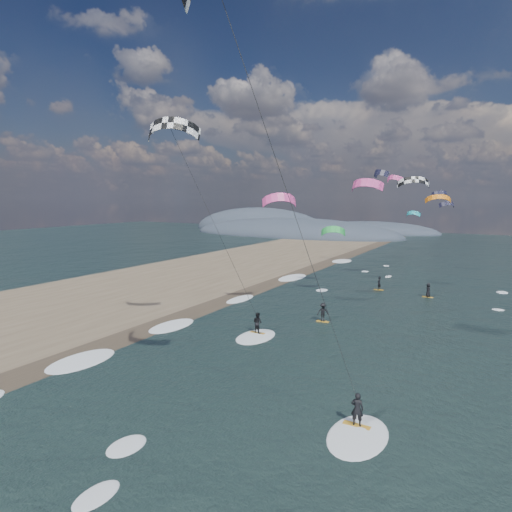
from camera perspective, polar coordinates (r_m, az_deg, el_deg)
The scene contains 9 objects.
ground at distance 20.33m, azimuth -16.12°, elevation -24.45°, with size 260.00×260.00×0.00m, color black.
sand_strip at distance 43.96m, azimuth -28.66°, elevation -7.32°, with size 26.00×240.00×0.00m, color brown.
wet_sand_strip at distance 34.58m, azimuth -18.04°, elevation -10.70°, with size 3.00×240.00×0.00m, color #382D23.
coastal_hills at distance 133.11m, azimuth 4.32°, elevation 3.15°, with size 80.00×41.00×15.00m.
kitesurfer_near_a at distance 16.87m, azimuth -1.35°, elevation 22.63°, with size 7.61×8.31×19.83m.
kitesurfer_near_b at distance 30.70m, azimuth -7.63°, elevation 7.96°, with size 7.08×8.71×16.57m.
far_kitesurfers at distance 43.69m, azimuth 14.64°, elevation -5.60°, with size 7.68×16.33×1.67m.
bg_kite_field at distance 68.86m, azimuth 19.21°, elevation 7.97°, with size 12.67×68.27×8.72m.
shoreline_surf at distance 36.97m, azimuth -11.23°, elevation -9.25°, with size 2.40×79.40×0.11m.
Camera 1 is at (12.69, -11.69, 10.75)m, focal length 30.00 mm.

